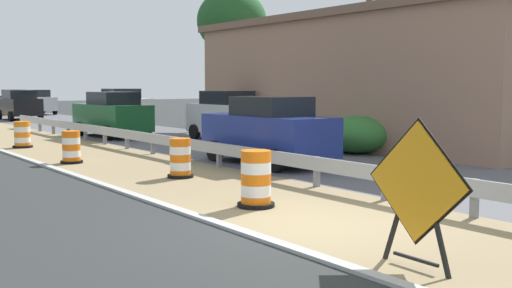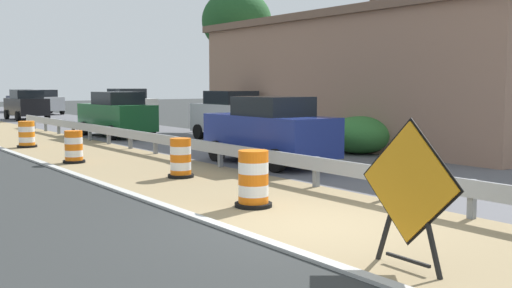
% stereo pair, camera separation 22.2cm
% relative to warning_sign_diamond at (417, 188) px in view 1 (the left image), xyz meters
% --- Properties ---
extents(ground_plane, '(160.00, 160.00, 0.00)m').
position_rel_warning_sign_diamond_xyz_m(ground_plane, '(0.59, 2.55, -1.05)').
color(ground_plane, '#2B2D2D').
extents(median_dirt_strip, '(4.00, 120.00, 0.01)m').
position_rel_warning_sign_diamond_xyz_m(median_dirt_strip, '(1.39, 2.55, -1.05)').
color(median_dirt_strip, '#8E7A56').
rests_on(median_dirt_strip, ground).
extents(curb_near_edge, '(0.20, 120.00, 0.11)m').
position_rel_warning_sign_diamond_xyz_m(curb_near_edge, '(-0.71, 2.55, -1.05)').
color(curb_near_edge, '#ADADA8').
rests_on(curb_near_edge, ground).
extents(guardrail_median, '(0.18, 53.55, 0.71)m').
position_rel_warning_sign_diamond_xyz_m(guardrail_median, '(3.15, 2.30, -0.53)').
color(guardrail_median, '#999EA3').
rests_on(guardrail_median, ground).
extents(warning_sign_diamond, '(0.10, 1.64, 1.96)m').
position_rel_warning_sign_diamond_xyz_m(warning_sign_diamond, '(0.00, 0.00, 0.00)').
color(warning_sign_diamond, black).
rests_on(warning_sign_diamond, ground).
extents(traffic_barrel_nearest, '(0.73, 0.73, 1.10)m').
position_rel_warning_sign_diamond_xyz_m(traffic_barrel_nearest, '(0.71, 4.37, -0.55)').
color(traffic_barrel_nearest, orange).
rests_on(traffic_barrel_nearest, ground).
extents(traffic_barrel_close, '(0.66, 0.66, 1.00)m').
position_rel_warning_sign_diamond_xyz_m(traffic_barrel_close, '(1.37, 8.48, -0.60)').
color(traffic_barrel_close, orange).
rests_on(traffic_barrel_close, ground).
extents(traffic_barrel_mid, '(0.66, 0.66, 0.97)m').
position_rel_warning_sign_diamond_xyz_m(traffic_barrel_mid, '(0.14, 12.90, -0.61)').
color(traffic_barrel_mid, orange).
rests_on(traffic_barrel_mid, ground).
extents(traffic_barrel_far, '(0.73, 0.73, 0.99)m').
position_rel_warning_sign_diamond_xyz_m(traffic_barrel_far, '(0.26, 18.41, -0.61)').
color(traffic_barrel_far, orange).
rests_on(traffic_barrel_far, ground).
extents(car_trailing_near_lane, '(2.09, 4.25, 2.12)m').
position_rel_warning_sign_diamond_xyz_m(car_trailing_near_lane, '(8.49, 27.74, 0.01)').
color(car_trailing_near_lane, silver).
rests_on(car_trailing_near_lane, ground).
extents(car_lead_far_lane, '(2.17, 4.11, 1.99)m').
position_rel_warning_sign_diamond_xyz_m(car_lead_far_lane, '(5.27, 37.00, -0.06)').
color(car_lead_far_lane, black).
rests_on(car_lead_far_lane, ground).
extents(car_mid_far_lane, '(1.99, 4.28, 1.93)m').
position_rel_warning_sign_diamond_xyz_m(car_mid_far_lane, '(8.34, 49.68, -0.09)').
color(car_mid_far_lane, black).
rests_on(car_mid_far_lane, ground).
extents(car_trailing_far_lane, '(2.17, 4.66, 2.03)m').
position_rel_warning_sign_diamond_xyz_m(car_trailing_far_lane, '(4.87, 20.82, -0.03)').
color(car_trailing_far_lane, '#195128').
rests_on(car_trailing_far_lane, ground).
extents(car_distant_a, '(2.12, 4.45, 1.94)m').
position_rel_warning_sign_diamond_xyz_m(car_distant_a, '(8.52, 44.05, -0.08)').
color(car_distant_a, silver).
rests_on(car_distant_a, ground).
extents(car_distant_b, '(2.03, 4.52, 2.01)m').
position_rel_warning_sign_diamond_xyz_m(car_distant_b, '(4.75, 9.20, -0.05)').
color(car_distant_b, navy).
rests_on(car_distant_b, ground).
extents(car_distant_c, '(1.98, 4.27, 2.09)m').
position_rel_warning_sign_diamond_xyz_m(car_distant_c, '(8.15, 16.27, -0.01)').
color(car_distant_c, silver).
rests_on(car_distant_c, ground).
extents(roadside_shop_near, '(9.07, 16.07, 5.12)m').
position_rel_warning_sign_diamond_xyz_m(roadside_shop_near, '(13.56, 12.14, 1.52)').
color(roadside_shop_near, '#93705B').
rests_on(roadside_shop_near, ground).
extents(utility_pole_near, '(0.24, 1.80, 7.93)m').
position_rel_warning_sign_diamond_xyz_m(utility_pole_near, '(10.92, 10.99, 3.07)').
color(utility_pole_near, brown).
rests_on(utility_pole_near, ground).
extents(bush_roadside, '(2.36, 2.36, 1.27)m').
position_rel_warning_sign_diamond_xyz_m(bush_roadside, '(9.03, 9.68, -0.41)').
color(bush_roadside, '#337533').
rests_on(bush_roadside, ground).
extents(tree_roadside, '(3.64, 3.64, 7.30)m').
position_rel_warning_sign_diamond_xyz_m(tree_roadside, '(11.93, 21.55, 4.57)').
color(tree_roadside, brown).
rests_on(tree_roadside, ground).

